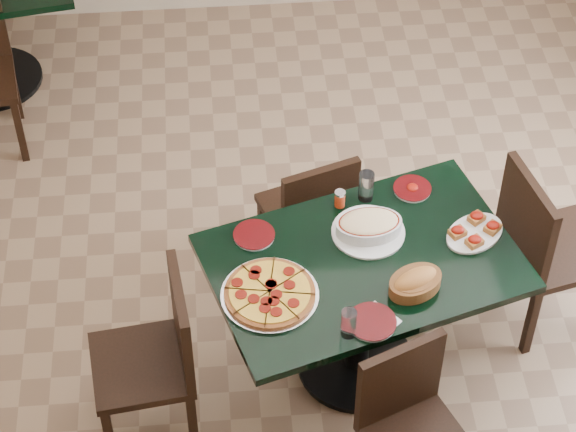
{
  "coord_description": "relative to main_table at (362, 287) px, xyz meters",
  "views": [
    {
      "loc": [
        -0.26,
        -3.36,
        4.33
      ],
      "look_at": [
        0.02,
        0.0,
        0.84
      ],
      "focal_mm": 70.0,
      "sensor_mm": 36.0,
      "label": 1
    }
  ],
  "objects": [
    {
      "name": "floor",
      "position": [
        -0.33,
        0.2,
        -0.57
      ],
      "size": [
        5.5,
        5.5,
        0.0
      ],
      "primitive_type": "plane",
      "color": "#7B6047",
      "rests_on": "ground"
    },
    {
      "name": "main_table",
      "position": [
        0.0,
        0.0,
        0.0
      ],
      "size": [
        1.49,
        1.18,
        0.75
      ],
      "rotation": [
        0.0,
        0.0,
        0.3
      ],
      "color": "black",
      "rests_on": "floor"
    },
    {
      "name": "chair_far",
      "position": [
        -0.16,
        0.59,
        -0.11
      ],
      "size": [
        0.49,
        0.49,
        0.82
      ],
      "rotation": [
        0.0,
        0.0,
        3.46
      ],
      "color": "black",
      "rests_on": "floor"
    },
    {
      "name": "chair_near",
      "position": [
        0.12,
        -0.63,
        -0.11
      ],
      "size": [
        0.5,
        0.5,
        0.82
      ],
      "rotation": [
        0.0,
        0.0,
        0.4
      ],
      "color": "black",
      "rests_on": "floor"
    },
    {
      "name": "chair_right",
      "position": [
        0.87,
        0.23,
        -0.04
      ],
      "size": [
        0.53,
        0.53,
        0.94
      ],
      "rotation": [
        0.0,
        0.0,
        1.81
      ],
      "color": "black",
      "rests_on": "floor"
    },
    {
      "name": "chair_left",
      "position": [
        -0.89,
        -0.23,
        -0.06
      ],
      "size": [
        0.47,
        0.47,
        0.9
      ],
      "rotation": [
        0.0,
        0.0,
        -1.45
      ],
      "color": "black",
      "rests_on": "floor"
    },
    {
      "name": "pepperoni_pizza",
      "position": [
        -0.42,
        -0.17,
        0.2
      ],
      "size": [
        0.41,
        0.41,
        0.04
      ],
      "rotation": [
        0.0,
        0.0,
        0.61
      ],
      "color": "silver",
      "rests_on": "main_table"
    },
    {
      "name": "lasagna_casserole",
      "position": [
        0.04,
        0.16,
        0.23
      ],
      "size": [
        0.32,
        0.32,
        0.09
      ],
      "rotation": [
        0.0,
        0.0,
        0.06
      ],
      "color": "silver",
      "rests_on": "main_table"
    },
    {
      "name": "bread_basket",
      "position": [
        0.19,
        -0.18,
        0.22
      ],
      "size": [
        0.29,
        0.26,
        0.1
      ],
      "rotation": [
        0.0,
        0.0,
        0.46
      ],
      "color": "brown",
      "rests_on": "main_table"
    },
    {
      "name": "bruschetta_platter",
      "position": [
        0.5,
        0.11,
        0.21
      ],
      "size": [
        0.35,
        0.33,
        0.05
      ],
      "rotation": [
        0.0,
        0.0,
        0.63
      ],
      "color": "silver",
      "rests_on": "main_table"
    },
    {
      "name": "side_plate_near",
      "position": [
        -0.01,
        -0.35,
        0.19
      ],
      "size": [
        0.2,
        0.2,
        0.02
      ],
      "rotation": [
        0.0,
        0.0,
        0.29
      ],
      "color": "silver",
      "rests_on": "main_table"
    },
    {
      "name": "side_plate_far_r",
      "position": [
        0.28,
        0.4,
        0.19
      ],
      "size": [
        0.17,
        0.17,
        0.03
      ],
      "rotation": [
        0.0,
        0.0,
        0.28
      ],
      "color": "silver",
      "rests_on": "main_table"
    },
    {
      "name": "side_plate_far_l",
      "position": [
        -0.46,
        0.18,
        0.19
      ],
      "size": [
        0.18,
        0.18,
        0.02
      ],
      "rotation": [
        0.0,
        0.0,
        0.24
      ],
      "color": "silver",
      "rests_on": "main_table"
    },
    {
      "name": "napkin_setting",
      "position": [
        0.01,
        -0.34,
        0.18
      ],
      "size": [
        0.21,
        0.21,
        0.01
      ],
      "rotation": [
        0.0,
        0.0,
        0.69
      ],
      "color": "white",
      "rests_on": "main_table"
    },
    {
      "name": "water_glass_a",
      "position": [
        0.06,
        0.37,
        0.26
      ],
      "size": [
        0.07,
        0.07,
        0.15
      ],
      "primitive_type": "cylinder",
      "color": "silver",
      "rests_on": "main_table"
    },
    {
      "name": "water_glass_b",
      "position": [
        -0.11,
        -0.39,
        0.25
      ],
      "size": [
        0.06,
        0.06,
        0.13
      ],
      "primitive_type": "cylinder",
      "color": "silver",
      "rests_on": "main_table"
    },
    {
      "name": "pepper_shaker",
      "position": [
        -0.06,
        0.34,
        0.22
      ],
      "size": [
        0.05,
        0.05,
        0.08
      ],
      "color": "red",
      "rests_on": "main_table"
    }
  ]
}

